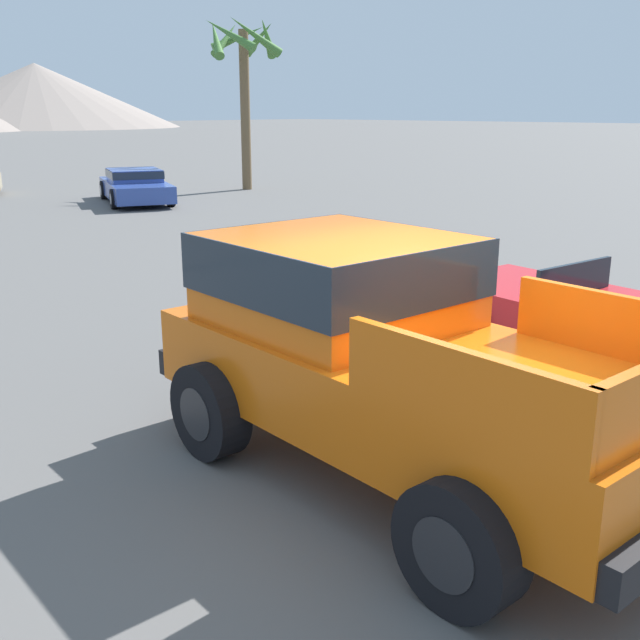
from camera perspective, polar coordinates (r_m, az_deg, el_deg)
The scene contains 5 objects.
ground_plane at distance 6.43m, azimuth 8.27°, elevation -12.00°, with size 320.00×320.00×0.00m, color #5B5956.
orange_pickup_truck at distance 6.27m, azimuth 4.77°, elevation -1.82°, with size 2.75×4.94×1.93m.
red_convertible_car at distance 9.91m, azimuth 21.01°, elevation -0.17°, with size 2.48×4.74×1.10m.
parked_car_blue at distance 25.62m, azimuth -13.89°, elevation 9.93°, with size 3.56×4.91×1.08m.
palm_tree_short at distance 29.10m, azimuth -5.94°, elevation 19.11°, with size 3.04×3.11×6.19m.
Camera 1 is at (-4.71, -3.21, 2.98)m, focal length 42.00 mm.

